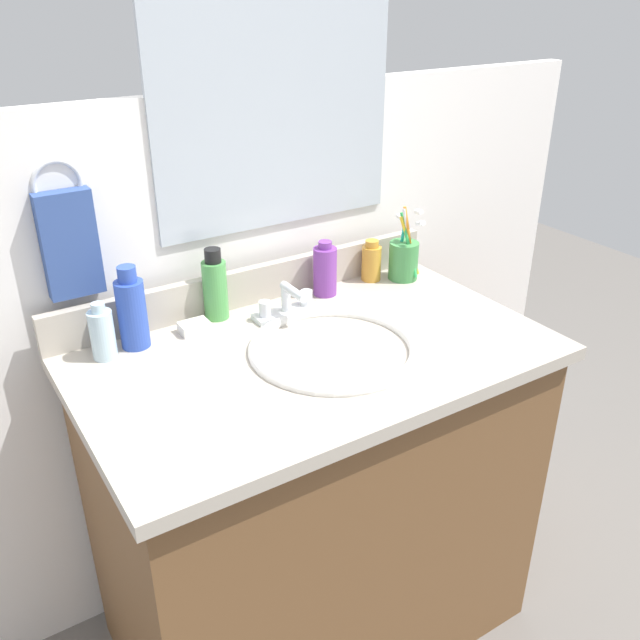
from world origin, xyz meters
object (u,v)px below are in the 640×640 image
object	(u,v)px
cup_green	(404,258)
bottle_toner_green	(215,287)
bottle_gel_clear	(102,334)
bottle_oil_amber	(371,262)
bottle_cream_purple	(325,270)
bottle_shampoo_blue	(132,311)
soap_bar	(194,327)
hand_towel	(70,244)
faucet	(287,305)

from	to	relation	value
cup_green	bottle_toner_green	bearing A→B (deg)	173.94
bottle_gel_clear	bottle_oil_amber	xyz separation A→B (m)	(0.70, 0.03, -0.01)
bottle_gel_clear	bottle_cream_purple	bearing A→B (deg)	2.01
bottle_shampoo_blue	soap_bar	xyz separation A→B (m)	(0.13, -0.01, -0.07)
bottle_cream_purple	soap_bar	world-z (taller)	bottle_cream_purple
cup_green	soap_bar	distance (m)	0.58
hand_towel	bottle_gel_clear	xyz separation A→B (m)	(0.01, -0.09, -0.16)
bottle_shampoo_blue	cup_green	world-z (taller)	cup_green
hand_towel	bottle_toner_green	world-z (taller)	hand_towel
soap_bar	cup_green	bearing A→B (deg)	-1.31
faucet	bottle_gel_clear	distance (m)	0.41
cup_green	bottle_shampoo_blue	bearing A→B (deg)	178.23
hand_towel	bottle_gel_clear	size ratio (longest dim) A/B	1.79
faucet	soap_bar	world-z (taller)	faucet
bottle_gel_clear	bottle_toner_green	world-z (taller)	bottle_toner_green
bottle_oil_amber	bottle_cream_purple	bearing A→B (deg)	-175.88
hand_towel	bottle_shampoo_blue	world-z (taller)	hand_towel
faucet	bottle_shampoo_blue	bearing A→B (deg)	171.72
hand_towel	faucet	bearing A→B (deg)	-17.05
bottle_cream_purple	cup_green	world-z (taller)	cup_green
hand_towel	bottle_toner_green	size ratio (longest dim) A/B	1.31
hand_towel	bottle_cream_purple	world-z (taller)	hand_towel
bottle_shampoo_blue	bottle_toner_green	distance (m)	0.20
bottle_toner_green	bottle_shampoo_blue	bearing A→B (deg)	-171.13
bottle_shampoo_blue	bottle_oil_amber	world-z (taller)	bottle_shampoo_blue
bottle_gel_clear	bottle_toner_green	xyz separation A→B (m)	(0.27, 0.05, 0.02)
hand_towel	bottle_cream_purple	size ratio (longest dim) A/B	1.60
bottle_cream_purple	bottle_toner_green	distance (m)	0.28
faucet	soap_bar	xyz separation A→B (m)	(-0.21, 0.04, -0.02)
bottle_oil_amber	cup_green	distance (m)	0.08
bottle_shampoo_blue	soap_bar	world-z (taller)	bottle_shampoo_blue
faucet	bottle_shampoo_blue	distance (m)	0.35
bottle_gel_clear	soap_bar	xyz separation A→B (m)	(0.20, 0.01, -0.04)
hand_towel	cup_green	size ratio (longest dim) A/B	1.14
bottle_cream_purple	bottle_toner_green	bearing A→B (deg)	174.68
bottle_oil_amber	bottle_toner_green	distance (m)	0.43
bottle_gel_clear	cup_green	world-z (taller)	cup_green
bottle_cream_purple	soap_bar	distance (m)	0.36
hand_towel	faucet	world-z (taller)	hand_towel
bottle_oil_amber	cup_green	size ratio (longest dim) A/B	0.55
hand_towel	bottle_oil_amber	bearing A→B (deg)	-5.17
faucet	bottle_oil_amber	size ratio (longest dim) A/B	1.50
bottle_shampoo_blue	bottle_toner_green	world-z (taller)	bottle_shampoo_blue
bottle_toner_green	soap_bar	xyz separation A→B (m)	(-0.07, -0.04, -0.06)
faucet	bottle_gel_clear	world-z (taller)	bottle_gel_clear
bottle_shampoo_blue	bottle_toner_green	bearing A→B (deg)	8.87
faucet	cup_green	size ratio (longest dim) A/B	0.83
bottle_toner_green	cup_green	xyz separation A→B (m)	(0.50, -0.05, -0.02)
hand_towel	cup_green	distance (m)	0.81
bottle_shampoo_blue	bottle_cream_purple	world-z (taller)	bottle_shampoo_blue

